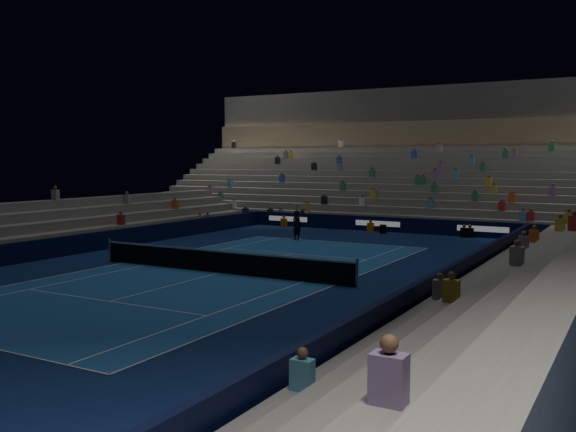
# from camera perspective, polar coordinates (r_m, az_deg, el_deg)

# --- Properties ---
(ground) EXTENTS (90.00, 90.00, 0.00)m
(ground) POSITION_cam_1_polar(r_m,az_deg,el_deg) (27.59, -6.17, -5.09)
(ground) COLOR #0D204F
(ground) RESTS_ON ground
(court_surface) EXTENTS (10.97, 23.77, 0.01)m
(court_surface) POSITION_cam_1_polar(r_m,az_deg,el_deg) (27.59, -6.17, -5.08)
(court_surface) COLOR #1C549B
(court_surface) RESTS_ON ground
(sponsor_barrier_far) EXTENTS (44.00, 0.25, 1.00)m
(sponsor_barrier_far) POSITION_cam_1_polar(r_m,az_deg,el_deg) (43.76, 8.08, -0.71)
(sponsor_barrier_far) COLOR black
(sponsor_barrier_far) RESTS_ON ground
(sponsor_barrier_east) EXTENTS (0.25, 37.00, 1.00)m
(sponsor_barrier_east) POSITION_cam_1_polar(r_m,az_deg,el_deg) (23.31, 13.70, -5.83)
(sponsor_barrier_east) COLOR black
(sponsor_barrier_east) RESTS_ON ground
(sponsor_barrier_west) EXTENTS (0.25, 37.00, 1.00)m
(sponsor_barrier_west) POSITION_cam_1_polar(r_m,az_deg,el_deg) (34.04, -19.58, -2.58)
(sponsor_barrier_west) COLOR black
(sponsor_barrier_west) RESTS_ON ground
(grandstand_main) EXTENTS (44.00, 15.20, 11.20)m
(grandstand_main) POSITION_cam_1_polar(r_m,az_deg,el_deg) (52.44, 11.88, 3.32)
(grandstand_main) COLOR slate
(grandstand_main) RESTS_ON ground
(grandstand_east) EXTENTS (5.00, 37.00, 2.50)m
(grandstand_east) POSITION_cam_1_polar(r_m,az_deg,el_deg) (22.56, 22.26, -5.34)
(grandstand_east) COLOR slate
(grandstand_east) RESTS_ON ground
(grandstand_west) EXTENTS (5.00, 37.00, 2.50)m
(grandstand_west) POSITION_cam_1_polar(r_m,az_deg,el_deg) (36.67, -23.16, -1.52)
(grandstand_west) COLOR slate
(grandstand_west) RESTS_ON ground
(tennis_net) EXTENTS (12.90, 0.10, 1.10)m
(tennis_net) POSITION_cam_1_polar(r_m,az_deg,el_deg) (27.51, -6.18, -4.05)
(tennis_net) COLOR #B2B2B7
(tennis_net) RESTS_ON ground
(tennis_player) EXTENTS (0.75, 0.59, 1.82)m
(tennis_player) POSITION_cam_1_polar(r_m,az_deg,el_deg) (38.52, 0.81, -0.83)
(tennis_player) COLOR black
(tennis_player) RESTS_ON ground
(broadcast_camera) EXTENTS (0.55, 0.93, 0.56)m
(broadcast_camera) POSITION_cam_1_polar(r_m,az_deg,el_deg) (42.64, 8.49, -1.15)
(broadcast_camera) COLOR black
(broadcast_camera) RESTS_ON ground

